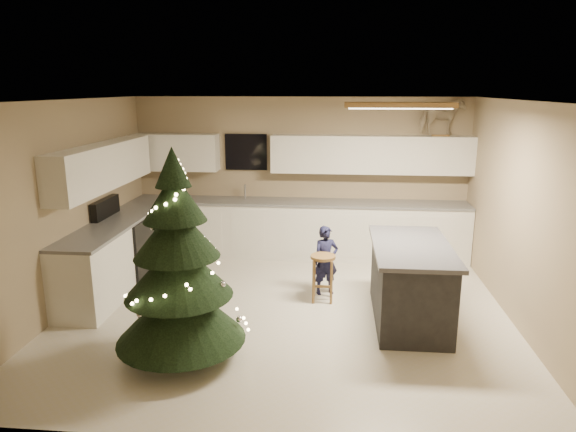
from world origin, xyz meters
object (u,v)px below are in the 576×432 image
Objects in this scene: toddler at (326,260)px; christmas_tree at (178,275)px; rocking_horse at (442,117)px; bar_stool at (323,267)px; island at (410,282)px.

christmas_tree is at bearing -149.15° from toddler.
bar_stool is at bearing 121.65° from rocking_horse.
toddler is (1.45, 1.84, -0.43)m from christmas_tree.
rocking_horse reaches higher than toddler.
toddler is (-1.02, 0.73, -0.01)m from island.
toddler reaches higher than bar_stool.
island reaches higher than toddler.
bar_stool is at bearing 155.27° from island.
christmas_tree reaches higher than toddler.
bar_stool is 2.18m from christmas_tree.
rocking_horse is (0.71, 2.43, 1.82)m from island.
christmas_tree reaches higher than bar_stool.
rocking_horse is (1.73, 1.70, 1.83)m from toddler.
bar_stool is 3.20m from rocking_horse.
christmas_tree is at bearing -131.61° from bar_stool.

